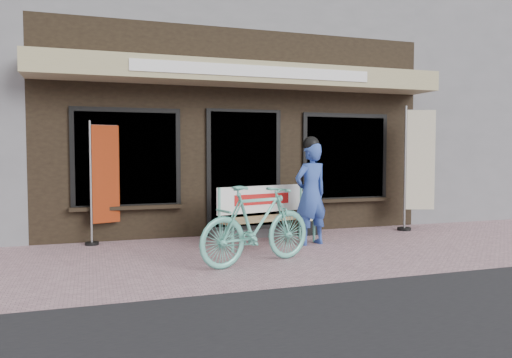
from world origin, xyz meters
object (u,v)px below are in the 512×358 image
object	(u,v)px
bench	(266,210)
person	(311,191)
nobori_red	(103,181)
nobori_cream	(418,166)
menu_stand	(309,211)
bicycle	(257,225)

from	to	relation	value
bench	person	distance (m)	0.77
nobori_red	nobori_cream	bearing A→B (deg)	-23.47
person	nobori_cream	distance (m)	2.56
nobori_red	menu_stand	size ratio (longest dim) A/B	2.29
menu_stand	nobori_red	bearing A→B (deg)	166.11
person	bicycle	distance (m)	1.64
bench	menu_stand	size ratio (longest dim) A/B	2.06
menu_stand	person	bearing A→B (deg)	-121.26
person	bicycle	size ratio (longest dim) A/B	0.99
nobori_red	nobori_cream	size ratio (longest dim) A/B	0.85
bench	nobori_red	bearing A→B (deg)	146.67
nobori_cream	menu_stand	size ratio (longest dim) A/B	2.71
person	menu_stand	distance (m)	0.92
person	nobori_cream	size ratio (longest dim) A/B	0.74
nobori_red	bicycle	bearing A→B (deg)	-67.76
person	bicycle	xyz separation A→B (m)	(-1.24, -1.03, -0.32)
person	nobori_red	xyz separation A→B (m)	(-3.09, 1.09, 0.17)
person	nobori_cream	xyz separation A→B (m)	(2.45, 0.65, 0.35)
bench	menu_stand	bearing A→B (deg)	14.08
bench	nobori_cream	xyz separation A→B (m)	(3.12, 0.41, 0.65)
person	menu_stand	world-z (taller)	person
bench	nobori_red	xyz separation A→B (m)	(-2.42, 0.86, 0.46)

